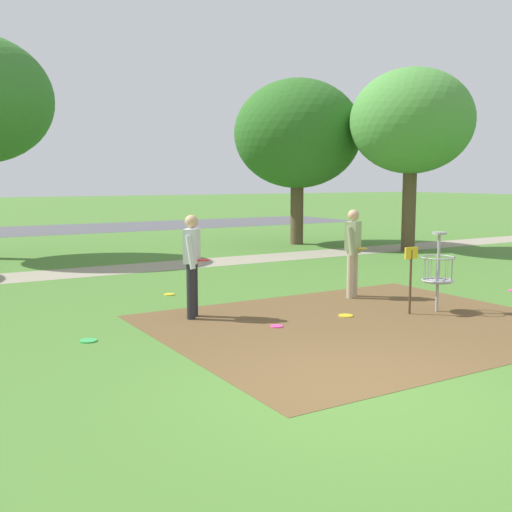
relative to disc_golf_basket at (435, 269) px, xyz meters
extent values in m
plane|color=#47752D|center=(-3.80, -2.41, -0.75)|extent=(160.00, 160.00, 0.00)
cube|color=brown|center=(-1.67, -0.06, -0.75)|extent=(6.30, 5.13, 0.01)
cylinder|color=#9E9EA3|center=(0.06, -0.01, -0.08)|extent=(0.05, 0.05, 1.35)
cylinder|color=#9E9EA3|center=(0.06, -0.01, 0.62)|extent=(0.24, 0.24, 0.04)
torus|color=#9E9EA3|center=(0.06, -0.01, 0.20)|extent=(0.58, 0.58, 0.02)
torus|color=#9E9EA3|center=(0.06, -0.01, -0.20)|extent=(0.55, 0.55, 0.03)
cylinder|color=#9E9EA3|center=(0.06, -0.01, -0.22)|extent=(0.48, 0.48, 0.02)
cylinder|color=gray|center=(0.30, -0.01, 0.00)|extent=(0.01, 0.01, 0.40)
cylinder|color=gray|center=(0.25, 0.13, 0.00)|extent=(0.01, 0.01, 0.40)
cylinder|color=gray|center=(0.13, 0.22, 0.00)|extent=(0.01, 0.01, 0.40)
cylinder|color=gray|center=(-0.01, 0.22, 0.00)|extent=(0.01, 0.01, 0.40)
cylinder|color=gray|center=(-0.13, 0.13, 0.00)|extent=(0.01, 0.01, 0.40)
cylinder|color=gray|center=(-0.18, -0.01, 0.00)|extent=(0.01, 0.01, 0.40)
cylinder|color=gray|center=(-0.13, -0.15, 0.00)|extent=(0.01, 0.01, 0.40)
cylinder|color=gray|center=(-0.01, -0.24, 0.00)|extent=(0.01, 0.01, 0.40)
cylinder|color=gray|center=(0.13, -0.24, 0.00)|extent=(0.01, 0.01, 0.40)
cylinder|color=gray|center=(0.25, -0.15, 0.00)|extent=(0.01, 0.01, 0.40)
cylinder|color=#4C3823|center=(-0.49, 0.09, -0.20)|extent=(0.04, 0.04, 1.10)
cube|color=gold|center=(-0.49, 0.09, 0.30)|extent=(0.28, 0.03, 0.20)
cylinder|color=#232328|center=(-3.71, 1.84, -0.29)|extent=(0.14, 0.14, 0.92)
cylinder|color=#232328|center=(-3.84, 1.66, -0.29)|extent=(0.14, 0.14, 0.92)
cube|color=silver|center=(-3.78, 1.75, 0.45)|extent=(0.39, 0.42, 0.56)
sphere|color=tan|center=(-3.78, 1.75, 0.85)|extent=(0.22, 0.22, 0.22)
cylinder|color=silver|center=(-3.65, 1.89, 0.36)|extent=(0.19, 0.17, 0.55)
cylinder|color=silver|center=(-3.88, 1.59, 0.36)|extent=(0.19, 0.17, 0.55)
cylinder|color=red|center=(-3.63, 1.64, 0.22)|extent=(0.22, 0.22, 0.02)
cylinder|color=tan|center=(-0.26, 1.82, -0.29)|extent=(0.14, 0.14, 0.92)
cylinder|color=tan|center=(-0.45, 1.71, -0.29)|extent=(0.14, 0.14, 0.92)
cube|color=#93A875|center=(-0.35, 1.77, 0.45)|extent=(0.42, 0.38, 0.56)
sphere|color=tan|center=(-0.35, 1.77, 0.85)|extent=(0.22, 0.22, 0.22)
cylinder|color=#93A875|center=(-0.18, 1.85, 0.36)|extent=(0.16, 0.19, 0.55)
cylinder|color=#93A875|center=(-0.50, 1.65, 0.36)|extent=(0.16, 0.19, 0.55)
cylinder|color=gold|center=(-0.26, 1.61, 0.22)|extent=(0.22, 0.22, 0.02)
cylinder|color=gold|center=(-3.32, 3.82, -0.74)|extent=(0.21, 0.21, 0.02)
cylinder|color=#E53D99|center=(-2.93, 0.49, -0.74)|extent=(0.20, 0.20, 0.02)
cylinder|color=gold|center=(-1.53, 0.52, -0.74)|extent=(0.25, 0.25, 0.02)
cylinder|color=green|center=(-5.68, 1.16, -0.74)|extent=(0.25, 0.25, 0.02)
cylinder|color=brown|center=(6.20, 6.83, 0.57)|extent=(0.43, 0.43, 2.66)
ellipsoid|color=#4C8E3D|center=(6.20, 6.83, 3.35)|extent=(3.85, 3.85, 3.27)
cylinder|color=brown|center=(4.36, 10.42, 0.35)|extent=(0.46, 0.46, 2.21)
ellipsoid|color=#2D6623|center=(4.36, 10.42, 3.11)|extent=(4.43, 4.43, 3.77)
cube|color=#4C4C51|center=(-3.80, 21.42, -0.75)|extent=(36.00, 6.00, 0.01)
cube|color=gray|center=(-3.80, 7.70, -0.75)|extent=(40.00, 1.64, 0.00)
camera|label=1|loc=(-7.97, -7.26, 1.52)|focal=42.62mm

